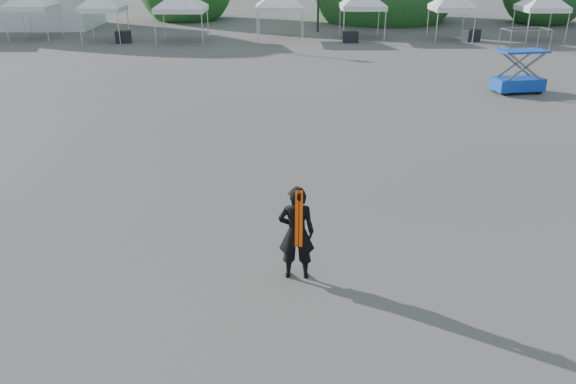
{
  "coord_description": "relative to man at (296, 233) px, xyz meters",
  "views": [
    {
      "loc": [
        0.3,
        -11.47,
        5.88
      ],
      "look_at": [
        0.41,
        -1.0,
        1.3
      ],
      "focal_mm": 35.0,
      "sensor_mm": 36.0,
      "label": 1
    }
  ],
  "objects": [
    {
      "name": "crate_mid",
      "position": [
        4.32,
        28.98,
        -0.59
      ],
      "size": [
        1.0,
        0.82,
        0.72
      ],
      "primitive_type": "cube",
      "rotation": [
        0.0,
        0.0,
        0.12
      ],
      "color": "black",
      "rests_on": "ground"
    },
    {
      "name": "crate_east",
      "position": [
        12.52,
        29.44,
        -0.56
      ],
      "size": [
        1.21,
        1.08,
        0.79
      ],
      "primitive_type": "cube",
      "rotation": [
        0.0,
        0.0,
        0.34
      ],
      "color": "black",
      "rests_on": "ground"
    },
    {
      "name": "crate_west",
      "position": [
        -10.8,
        29.03,
        -0.57
      ],
      "size": [
        1.09,
        0.9,
        0.76
      ],
      "primitive_type": "cube",
      "rotation": [
        0.0,
        0.0,
        0.16
      ],
      "color": "black",
      "rests_on": "ground"
    },
    {
      "name": "ground",
      "position": [
        -0.55,
        2.12,
        -0.95
      ],
      "size": [
        120.0,
        120.0,
        0.0
      ],
      "primitive_type": "plane",
      "color": "#474442",
      "rests_on": "ground"
    },
    {
      "name": "man",
      "position": [
        0.0,
        0.0,
        0.0
      ],
      "size": [
        0.7,
        0.47,
        1.9
      ],
      "rotation": [
        0.0,
        0.0,
        3.12
      ],
      "color": "black",
      "rests_on": "ground"
    },
    {
      "name": "scissor_lift",
      "position": [
        10.03,
        14.86,
        0.42
      ],
      "size": [
        2.26,
        1.4,
        2.72
      ],
      "rotation": [
        0.0,
        0.0,
        0.17
      ],
      "color": "#0B3C96",
      "rests_on": "ground"
    }
  ]
}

